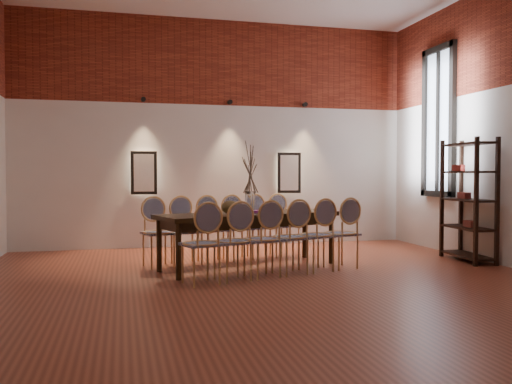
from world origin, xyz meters
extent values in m
cube|color=brown|center=(0.00, 0.00, -0.01)|extent=(7.00, 7.00, 0.02)
cube|color=silver|center=(0.00, 3.55, 2.00)|extent=(7.00, 0.10, 4.00)
cube|color=silver|center=(0.00, -3.55, 2.00)|extent=(7.00, 0.10, 4.00)
cube|color=maroon|center=(0.00, 3.48, 3.25)|extent=(7.00, 0.02, 1.50)
cube|color=#FFEAC6|center=(-1.30, 3.45, 1.30)|extent=(0.36, 0.06, 0.66)
cube|color=#FFEAC6|center=(1.30, 3.45, 1.30)|extent=(0.36, 0.06, 0.66)
cylinder|color=black|center=(-1.30, 3.42, 2.55)|extent=(0.08, 0.10, 0.08)
cylinder|color=black|center=(0.20, 3.42, 2.55)|extent=(0.08, 0.10, 0.08)
cylinder|color=black|center=(1.60, 3.42, 2.55)|extent=(0.08, 0.10, 0.08)
cube|color=silver|center=(3.46, 2.00, 2.15)|extent=(0.02, 0.78, 2.38)
cube|color=black|center=(3.44, 2.00, 2.15)|extent=(0.08, 0.90, 2.50)
cube|color=black|center=(3.44, 2.00, 2.15)|extent=(0.06, 0.06, 2.40)
cube|color=#311E0C|center=(0.02, 1.17, 0.38)|extent=(2.64, 1.51, 0.75)
cylinder|color=silver|center=(0.04, 1.18, 0.90)|extent=(0.14, 0.14, 0.30)
ellipsoid|color=brown|center=(-0.27, 1.03, 0.84)|extent=(0.24, 0.24, 0.18)
cube|color=#85226D|center=(0.14, 1.23, 0.77)|extent=(0.30, 0.25, 0.03)
camera|label=1|loc=(-1.67, -6.02, 1.29)|focal=38.00mm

